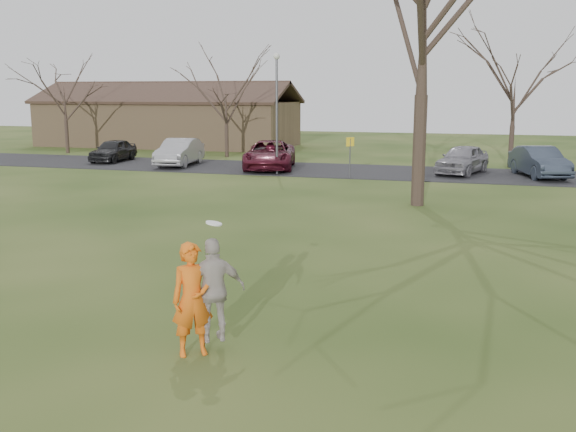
{
  "coord_description": "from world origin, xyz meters",
  "views": [
    {
      "loc": [
        4.1,
        -10.08,
        4.33
      ],
      "look_at": [
        0.0,
        4.0,
        1.5
      ],
      "focal_mm": 40.41,
      "sensor_mm": 36.0,
      "label": 1
    }
  ],
  "objects_px": {
    "car_1": "(179,152)",
    "player_defender": "(193,299)",
    "catching_play": "(214,290)",
    "building": "(168,122)",
    "car_4": "(462,159)",
    "car_0": "(113,150)",
    "car_2": "(270,155)",
    "lamp_post": "(277,98)",
    "car_5": "(539,162)",
    "big_tree": "(424,17)"
  },
  "relations": [
    {
      "from": "player_defender",
      "to": "car_2",
      "type": "distance_m",
      "value": 26.15
    },
    {
      "from": "catching_play",
      "to": "building",
      "type": "xyz_separation_m",
      "value": [
        -20.02,
        38.48,
        0.86
      ]
    },
    {
      "from": "car_0",
      "to": "lamp_post",
      "type": "xyz_separation_m",
      "value": [
        11.63,
        -3.07,
        3.24
      ]
    },
    {
      "from": "lamp_post",
      "to": "car_2",
      "type": "bearing_deg",
      "value": 117.4
    },
    {
      "from": "player_defender",
      "to": "building",
      "type": "xyz_separation_m",
      "value": [
        -19.74,
        38.72,
        0.98
      ]
    },
    {
      "from": "building",
      "to": "car_1",
      "type": "bearing_deg",
      "value": -61.22
    },
    {
      "from": "car_2",
      "to": "big_tree",
      "type": "relative_size",
      "value": 0.41
    },
    {
      "from": "player_defender",
      "to": "big_tree",
      "type": "distance_m",
      "value": 16.99
    },
    {
      "from": "car_0",
      "to": "big_tree",
      "type": "xyz_separation_m",
      "value": [
        19.63,
        -10.57,
        6.27
      ]
    },
    {
      "from": "player_defender",
      "to": "car_4",
      "type": "xyz_separation_m",
      "value": [
        3.67,
        26.04,
        -0.15
      ]
    },
    {
      "from": "car_5",
      "to": "car_1",
      "type": "bearing_deg",
      "value": 163.76
    },
    {
      "from": "car_0",
      "to": "car_2",
      "type": "distance_m",
      "value": 10.63
    },
    {
      "from": "car_4",
      "to": "lamp_post",
      "type": "relative_size",
      "value": 0.72
    },
    {
      "from": "lamp_post",
      "to": "big_tree",
      "type": "distance_m",
      "value": 11.38
    },
    {
      "from": "car_5",
      "to": "catching_play",
      "type": "xyz_separation_m",
      "value": [
        -7.18,
        -25.51,
        0.27
      ]
    },
    {
      "from": "lamp_post",
      "to": "car_0",
      "type": "bearing_deg",
      "value": 165.22
    },
    {
      "from": "player_defender",
      "to": "car_1",
      "type": "height_order",
      "value": "player_defender"
    },
    {
      "from": "building",
      "to": "big_tree",
      "type": "height_order",
      "value": "big_tree"
    },
    {
      "from": "player_defender",
      "to": "car_4",
      "type": "distance_m",
      "value": 26.3
    },
    {
      "from": "car_5",
      "to": "catching_play",
      "type": "distance_m",
      "value": 26.51
    },
    {
      "from": "car_1",
      "to": "lamp_post",
      "type": "xyz_separation_m",
      "value": [
        6.67,
        -2.16,
        3.14
      ]
    },
    {
      "from": "car_2",
      "to": "lamp_post",
      "type": "xyz_separation_m",
      "value": [
        1.05,
        -2.03,
        3.14
      ]
    },
    {
      "from": "car_4",
      "to": "car_5",
      "type": "distance_m",
      "value": 3.81
    },
    {
      "from": "car_0",
      "to": "car_4",
      "type": "height_order",
      "value": "car_4"
    },
    {
      "from": "car_0",
      "to": "car_1",
      "type": "relative_size",
      "value": 0.85
    },
    {
      "from": "car_2",
      "to": "car_4",
      "type": "xyz_separation_m",
      "value": [
        10.46,
        0.79,
        -0.02
      ]
    },
    {
      "from": "car_1",
      "to": "player_defender",
      "type": "bearing_deg",
      "value": -70.89
    },
    {
      "from": "car_4",
      "to": "catching_play",
      "type": "relative_size",
      "value": 2.18
    },
    {
      "from": "car_0",
      "to": "car_4",
      "type": "relative_size",
      "value": 0.9
    },
    {
      "from": "lamp_post",
      "to": "big_tree",
      "type": "relative_size",
      "value": 0.45
    },
    {
      "from": "car_1",
      "to": "big_tree",
      "type": "distance_m",
      "value": 18.62
    },
    {
      "from": "car_2",
      "to": "car_4",
      "type": "bearing_deg",
      "value": -8.5
    },
    {
      "from": "big_tree",
      "to": "catching_play",
      "type": "bearing_deg",
      "value": -97.27
    },
    {
      "from": "car_2",
      "to": "catching_play",
      "type": "xyz_separation_m",
      "value": [
        7.08,
        -25.01,
        0.25
      ]
    },
    {
      "from": "car_1",
      "to": "catching_play",
      "type": "bearing_deg",
      "value": -70.15
    },
    {
      "from": "car_2",
      "to": "catching_play",
      "type": "height_order",
      "value": "catching_play"
    },
    {
      "from": "car_5",
      "to": "catching_play",
      "type": "relative_size",
      "value": 2.27
    },
    {
      "from": "big_tree",
      "to": "car_0",
      "type": "bearing_deg",
      "value": 151.7
    },
    {
      "from": "player_defender",
      "to": "lamp_post",
      "type": "relative_size",
      "value": 0.31
    },
    {
      "from": "lamp_post",
      "to": "car_4",
      "type": "bearing_deg",
      "value": 16.7
    },
    {
      "from": "car_0",
      "to": "big_tree",
      "type": "bearing_deg",
      "value": -32.13
    },
    {
      "from": "car_5",
      "to": "building",
      "type": "height_order",
      "value": "building"
    },
    {
      "from": "car_1",
      "to": "car_4",
      "type": "distance_m",
      "value": 16.09
    },
    {
      "from": "car_2",
      "to": "catching_play",
      "type": "relative_size",
      "value": 2.76
    },
    {
      "from": "car_4",
      "to": "big_tree",
      "type": "distance_m",
      "value": 12.12
    },
    {
      "from": "building",
      "to": "lamp_post",
      "type": "bearing_deg",
      "value": -47.91
    },
    {
      "from": "player_defender",
      "to": "car_0",
      "type": "bearing_deg",
      "value": 87.97
    },
    {
      "from": "player_defender",
      "to": "lamp_post",
      "type": "bearing_deg",
      "value": 68.4
    },
    {
      "from": "car_0",
      "to": "building",
      "type": "relative_size",
      "value": 0.2
    },
    {
      "from": "car_2",
      "to": "car_5",
      "type": "height_order",
      "value": "car_2"
    }
  ]
}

